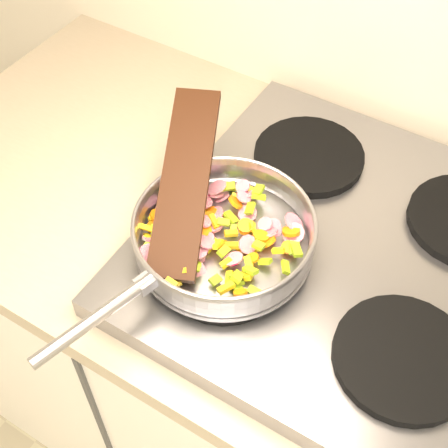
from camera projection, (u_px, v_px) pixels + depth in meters
The scene contains 7 objects.
cooktop at pixel (347, 255), 0.97m from camera, with size 0.60×0.60×0.04m, color #939399.
grate_fl at pixel (224, 268), 0.92m from camera, with size 0.19×0.19×0.02m, color black.
grate_fr at pixel (403, 358), 0.83m from camera, with size 0.19×0.19×0.02m, color black.
grate_bl at pixel (309, 156), 1.08m from camera, with size 0.19×0.19×0.02m, color black.
saute_pan at pixel (223, 234), 0.91m from camera, with size 0.31×0.47×0.06m.
vegetable_heap at pixel (214, 235), 0.93m from camera, with size 0.25×0.23×0.05m.
wooden_spatula at pixel (185, 180), 0.93m from camera, with size 0.31×0.07×0.01m, color black.
Camera 1 is at (-0.56, 1.06, 1.70)m, focal length 50.00 mm.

